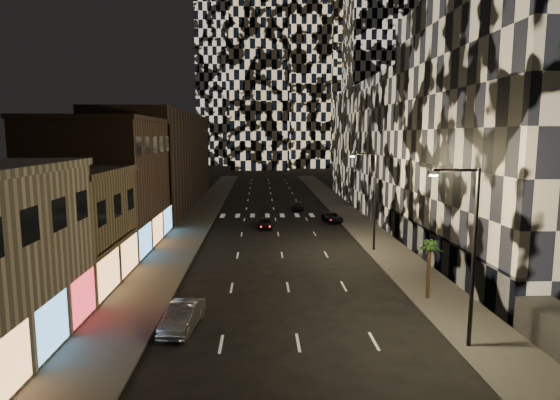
{
  "coord_description": "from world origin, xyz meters",
  "views": [
    {
      "loc": [
        -1.92,
        -12.04,
        10.73
      ],
      "look_at": [
        -0.48,
        21.92,
        6.0
      ],
      "focal_mm": 30.0,
      "sensor_mm": 36.0,
      "label": 1
    }
  ],
  "objects": [
    {
      "name": "tower_right_mid",
      "position": [
        35.0,
        135.0,
        50.0
      ],
      "size": [
        20.0,
        20.0,
        100.0
      ],
      "primitive_type": "cube",
      "color": "black",
      "rests_on": "ground"
    },
    {
      "name": "car_dark_rightlane",
      "position": [
        7.0,
        44.87,
        0.58
      ],
      "size": [
        2.37,
        4.38,
        1.17
      ],
      "primitive_type": "imported",
      "rotation": [
        0.0,
        0.0,
        0.11
      ],
      "color": "black",
      "rests_on": "ground"
    },
    {
      "name": "sidewalk_left",
      "position": [
        -10.0,
        50.0,
        0.07
      ],
      "size": [
        4.0,
        120.0,
        0.15
      ],
      "primitive_type": "cube",
      "color": "#47443F",
      "rests_on": "ground"
    },
    {
      "name": "curb_left",
      "position": [
        -7.9,
        50.0,
        0.07
      ],
      "size": [
        0.2,
        120.0,
        0.15
      ],
      "primitive_type": "cube",
      "color": "#4C4C47",
      "rests_on": "ground"
    },
    {
      "name": "streetlight_far",
      "position": [
        8.35,
        30.0,
        5.35
      ],
      "size": [
        2.55,
        0.25,
        9.0
      ],
      "color": "black",
      "rests_on": "sidewalk_right"
    },
    {
      "name": "palm_tree",
      "position": [
        9.0,
        17.0,
        3.34
      ],
      "size": [
        1.96,
        1.97,
        3.87
      ],
      "color": "#47331E",
      "rests_on": "sidewalk_right"
    },
    {
      "name": "midrise_base",
      "position": [
        12.3,
        24.5,
        1.5
      ],
      "size": [
        0.6,
        25.0,
        3.0
      ],
      "primitive_type": "cube",
      "color": "#383838",
      "rests_on": "ground"
    },
    {
      "name": "retail_tan",
      "position": [
        -17.0,
        21.0,
        4.0
      ],
      "size": [
        10.0,
        10.0,
        8.0
      ],
      "primitive_type": "cube",
      "color": "olive",
      "rests_on": "ground"
    },
    {
      "name": "car_silver_parked",
      "position": [
        -6.3,
        12.99,
        0.72
      ],
      "size": [
        2.11,
        4.54,
        1.44
      ],
      "primitive_type": "imported",
      "rotation": [
        0.0,
        0.0,
        -0.14
      ],
      "color": "gray",
      "rests_on": "ground"
    },
    {
      "name": "midrise_filler_right",
      "position": [
        20.0,
        57.0,
        9.0
      ],
      "size": [
        16.0,
        40.0,
        18.0
      ],
      "primitive_type": "cube",
      "color": "#232326",
      "rests_on": "ground"
    },
    {
      "name": "retail_brown",
      "position": [
        -17.0,
        33.5,
        6.0
      ],
      "size": [
        10.0,
        15.0,
        12.0
      ],
      "primitive_type": "cube",
      "color": "#4C362B",
      "rests_on": "ground"
    },
    {
      "name": "curb_right",
      "position": [
        7.9,
        50.0,
        0.07
      ],
      "size": [
        0.2,
        120.0,
        0.15
      ],
      "primitive_type": "cube",
      "color": "#4C4C47",
      "rests_on": "ground"
    },
    {
      "name": "car_dark_oncoming",
      "position": [
        3.5,
        54.63,
        0.61
      ],
      "size": [
        2.25,
        4.39,
        1.22
      ],
      "primitive_type": "imported",
      "rotation": [
        0.0,
        0.0,
        3.01
      ],
      "color": "black",
      "rests_on": "ground"
    },
    {
      "name": "sidewalk_right",
      "position": [
        10.0,
        50.0,
        0.07
      ],
      "size": [
        4.0,
        120.0,
        0.15
      ],
      "primitive_type": "cube",
      "color": "#47443F",
      "rests_on": "ground"
    },
    {
      "name": "midrise_right",
      "position": [
        20.0,
        24.5,
        11.0
      ],
      "size": [
        16.0,
        25.0,
        22.0
      ],
      "primitive_type": "cube",
      "color": "#232326",
      "rests_on": "ground"
    },
    {
      "name": "car_dark_midlane",
      "position": [
        -1.39,
        41.17,
        0.65
      ],
      "size": [
        1.67,
        3.85,
        1.29
      ],
      "primitive_type": "imported",
      "rotation": [
        0.0,
        0.0,
        0.04
      ],
      "color": "black",
      "rests_on": "ground"
    },
    {
      "name": "tower_center_low",
      "position": [
        -2.0,
        140.0,
        47.5
      ],
      "size": [
        18.0,
        18.0,
        95.0
      ],
      "primitive_type": "cube",
      "color": "black",
      "rests_on": "ground"
    },
    {
      "name": "retail_filler_left",
      "position": [
        -17.0,
        60.0,
        7.0
      ],
      "size": [
        10.0,
        40.0,
        14.0
      ],
      "primitive_type": "cube",
      "color": "#4C362B",
      "rests_on": "ground"
    },
    {
      "name": "streetlight_near",
      "position": [
        8.35,
        10.0,
        5.35
      ],
      "size": [
        2.55,
        0.25,
        9.0
      ],
      "color": "black",
      "rests_on": "sidewalk_right"
    }
  ]
}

